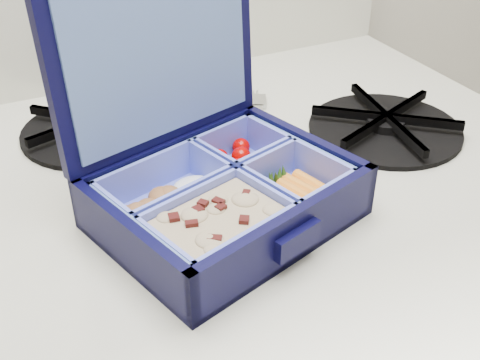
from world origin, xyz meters
TOP-DOWN VIEW (x-y plane):
  - bento_box at (-0.09, 1.59)m, footprint 0.25×0.22m
  - burner_grate at (0.14, 1.66)m, footprint 0.22×0.22m
  - burner_grate_rear at (-0.16, 1.80)m, footprint 0.20×0.20m
  - fork at (0.00, 1.70)m, footprint 0.11×0.18m

SIDE VIEW (x-z plane):
  - fork at x=0.00m, z-range 0.95..0.96m
  - burner_grate_rear at x=-0.16m, z-range 0.95..0.97m
  - burner_grate at x=0.14m, z-range 0.95..0.98m
  - bento_box at x=-0.09m, z-range 0.95..1.00m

